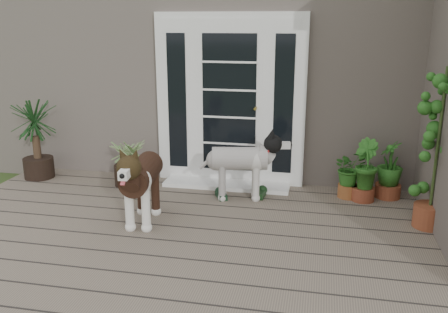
# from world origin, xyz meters

# --- Properties ---
(deck) EXTENTS (6.20, 4.60, 0.12)m
(deck) POSITION_xyz_m (0.00, 0.40, 0.06)
(deck) COLOR #6B5B4C
(deck) RESTS_ON ground
(house_main) EXTENTS (7.40, 4.00, 3.10)m
(house_main) POSITION_xyz_m (0.00, 4.65, 1.55)
(house_main) COLOR #665E54
(house_main) RESTS_ON ground
(door_unit) EXTENTS (1.90, 0.14, 2.15)m
(door_unit) POSITION_xyz_m (-0.20, 2.60, 1.19)
(door_unit) COLOR white
(door_unit) RESTS_ON deck
(door_step) EXTENTS (1.60, 0.40, 0.05)m
(door_step) POSITION_xyz_m (-0.20, 2.40, 0.14)
(door_step) COLOR white
(door_step) RESTS_ON deck
(brindle_dog) EXTENTS (0.50, 0.98, 0.78)m
(brindle_dog) POSITION_xyz_m (-0.83, 1.10, 0.51)
(brindle_dog) COLOR #382014
(brindle_dog) RESTS_ON deck
(white_dog) EXTENTS (0.92, 0.53, 0.72)m
(white_dog) POSITION_xyz_m (0.04, 2.00, 0.48)
(white_dog) COLOR silver
(white_dog) RESTS_ON deck
(spider_plant) EXTENTS (0.87, 0.87, 0.71)m
(spider_plant) POSITION_xyz_m (-1.43, 2.21, 0.47)
(spider_plant) COLOR #8EA364
(spider_plant) RESTS_ON deck
(yucca) EXTENTS (0.87, 0.87, 1.08)m
(yucca) POSITION_xyz_m (-2.75, 2.24, 0.66)
(yucca) COLOR black
(yucca) RESTS_ON deck
(herb_a) EXTENTS (0.52, 0.52, 0.49)m
(herb_a) POSITION_xyz_m (1.30, 2.30, 0.37)
(herb_a) COLOR #1B5D1A
(herb_a) RESTS_ON deck
(herb_b) EXTENTS (0.46, 0.46, 0.53)m
(herb_b) POSITION_xyz_m (1.47, 2.23, 0.38)
(herb_b) COLOR #1F5418
(herb_b) RESTS_ON deck
(herb_c) EXTENTS (0.37, 0.37, 0.55)m
(herb_c) POSITION_xyz_m (1.77, 2.40, 0.40)
(herb_c) COLOR #1E4C15
(herb_c) RESTS_ON deck
(sapling) EXTENTS (0.66, 0.66, 1.69)m
(sapling) POSITION_xyz_m (2.08, 1.58, 0.97)
(sapling) COLOR #225618
(sapling) RESTS_ON deck
(clog_left) EXTENTS (0.24, 0.32, 0.09)m
(clog_left) POSITION_xyz_m (-0.18, 1.97, 0.16)
(clog_left) COLOR black
(clog_left) RESTS_ON deck
(clog_right) EXTENTS (0.17, 0.31, 0.09)m
(clog_right) POSITION_xyz_m (0.28, 2.11, 0.16)
(clog_right) COLOR black
(clog_right) RESTS_ON deck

